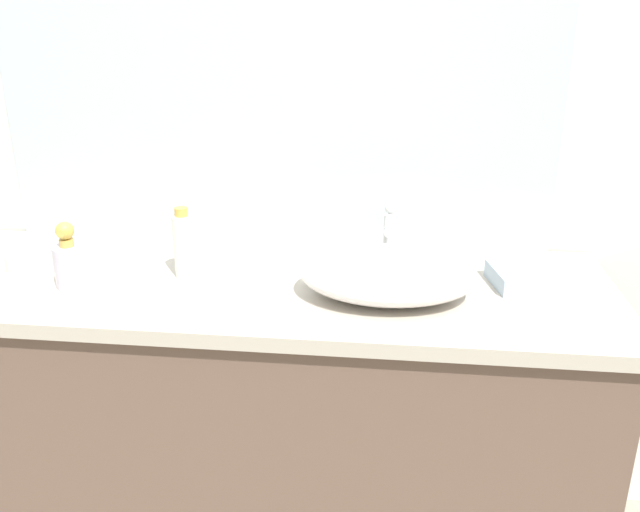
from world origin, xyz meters
name	(u,v)px	position (x,y,z in m)	size (l,w,h in m)	color
bathroom_wall_rear	(309,78)	(0.00, 0.73, 1.30)	(6.00, 0.06, 2.60)	silver
vanity_counter	(261,421)	(-0.09, 0.39, 0.42)	(1.77, 0.59, 0.84)	brown
wall_mirror_panel	(272,44)	(-0.09, 0.69, 1.39)	(1.53, 0.01, 1.10)	#B2BCC6
sink_basin	(388,274)	(0.23, 0.34, 0.90)	(0.41, 0.29, 0.11)	white
faucet	(389,234)	(0.23, 0.50, 0.94)	(0.03, 0.14, 0.17)	silver
soap_dispenser	(69,261)	(-0.53, 0.31, 0.91)	(0.07, 0.07, 0.17)	silver
lotion_bottle	(184,245)	(-0.28, 0.40, 0.92)	(0.05, 0.05, 0.18)	silver
candle_jar	(18,263)	(-0.72, 0.40, 0.86)	(0.06, 0.06, 0.04)	silver
folded_hand_towel	(533,276)	(0.59, 0.44, 0.86)	(0.20, 0.15, 0.04)	#ABC1D5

